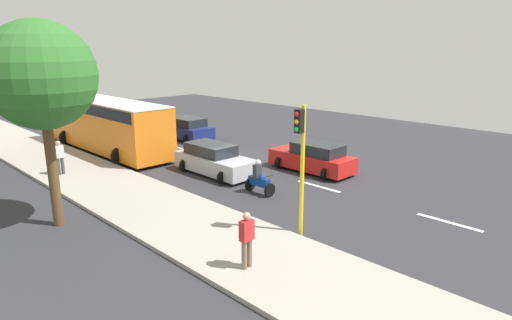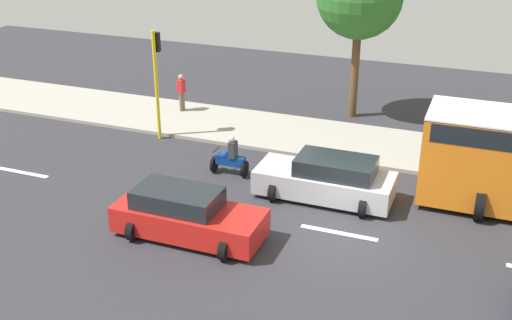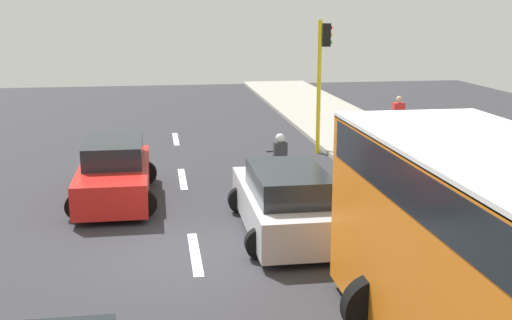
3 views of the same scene
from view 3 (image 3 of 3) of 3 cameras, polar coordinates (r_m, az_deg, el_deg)
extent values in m
cube|color=#2D2D33|center=(13.43, -5.35, -8.38)|extent=(40.00, 60.00, 0.10)
cube|color=white|center=(13.41, -5.35, -8.16)|extent=(0.20, 2.40, 0.01)
cube|color=white|center=(19.12, -6.45, -1.65)|extent=(0.20, 2.40, 0.01)
cube|color=white|center=(24.97, -7.04, 1.83)|extent=(0.20, 2.40, 0.01)
cube|color=red|center=(17.21, -12.28, -1.64)|extent=(1.74, 4.52, 0.80)
cube|color=#1E2328|center=(17.40, -12.32, 0.82)|extent=(1.46, 2.53, 0.56)
cylinder|color=black|center=(15.80, -9.79, -3.76)|extent=(0.64, 0.22, 0.64)
cylinder|color=black|center=(15.91, -15.27, -3.92)|extent=(0.64, 0.22, 0.64)
cylinder|color=black|center=(18.68, -9.66, -1.12)|extent=(0.64, 0.22, 0.64)
cylinder|color=black|center=(18.77, -14.29, -1.28)|extent=(0.64, 0.22, 0.64)
cube|color=#B7B7BC|center=(14.47, 2.54, -4.17)|extent=(1.79, 4.59, 0.80)
cube|color=#1E2328|center=(13.94, 2.87, -1.94)|extent=(1.51, 2.57, 0.56)
cylinder|color=black|center=(15.85, -1.32, -3.52)|extent=(0.64, 0.22, 0.64)
cylinder|color=black|center=(16.12, 4.24, -3.27)|extent=(0.64, 0.22, 0.64)
cylinder|color=black|center=(13.01, 0.41, -7.30)|extent=(0.64, 0.22, 0.64)
cylinder|color=black|center=(13.33, 7.15, -6.89)|extent=(0.64, 0.22, 0.64)
cylinder|color=black|center=(10.13, 10.36, -12.63)|extent=(1.00, 0.30, 1.00)
cylinder|color=black|center=(11.00, 21.48, -11.20)|extent=(1.00, 0.30, 1.00)
cylinder|color=black|center=(18.72, 1.69, -0.97)|extent=(0.60, 0.10, 0.60)
cylinder|color=black|center=(17.58, 2.40, -1.91)|extent=(0.60, 0.10, 0.60)
cube|color=navy|center=(18.04, 2.07, -0.70)|extent=(0.28, 1.10, 0.36)
sphere|color=navy|center=(18.19, 1.96, 0.00)|extent=(0.32, 0.32, 0.32)
cylinder|color=black|center=(18.49, 1.76, 0.76)|extent=(0.55, 0.04, 0.04)
cube|color=#333338|center=(17.84, 2.14, 0.63)|extent=(0.36, 0.24, 0.60)
sphere|color=silver|center=(17.81, 2.12, 1.92)|extent=(0.26, 0.26, 0.26)
cylinder|color=#72604C|center=(23.78, 12.07, 2.47)|extent=(0.16, 0.16, 0.85)
cylinder|color=#72604C|center=(23.85, 12.52, 2.48)|extent=(0.16, 0.16, 0.85)
cube|color=red|center=(23.69, 12.38, 4.19)|extent=(0.40, 0.24, 0.60)
sphere|color=tan|center=(23.63, 12.43, 5.22)|extent=(0.22, 0.22, 0.22)
cylinder|color=yellow|center=(22.14, 5.53, 6.31)|extent=(0.14, 0.14, 4.50)
cube|color=black|center=(22.06, 6.19, 10.83)|extent=(0.24, 0.24, 0.76)
sphere|color=red|center=(22.08, 6.51, 11.45)|extent=(0.16, 0.16, 0.16)
sphere|color=#F2A50C|center=(22.09, 6.50, 10.83)|extent=(0.16, 0.16, 0.16)
sphere|color=green|center=(22.10, 6.48, 10.21)|extent=(0.16, 0.16, 0.16)
camera|label=1|loc=(34.25, 20.45, 14.84)|focal=30.67mm
camera|label=2|loc=(18.70, -73.24, 19.82)|focal=44.14mm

